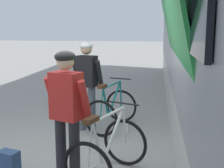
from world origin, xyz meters
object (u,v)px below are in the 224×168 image
at_px(bicycle_far_white, 108,152).
at_px(backpack_on_platform, 9,165).
at_px(water_bottle_near_the_bikes, 126,128).
at_px(cyclist_near_in_dark, 87,79).
at_px(cyclist_far_in_red, 67,107).
at_px(bicycle_near_teal, 111,110).

xyz_separation_m(bicycle_far_white, backpack_on_platform, (-1.33, -0.18, -0.20)).
height_order(bicycle_far_white, backpack_on_platform, bicycle_far_white).
distance_m(backpack_on_platform, water_bottle_near_the_bikes, 2.52).
height_order(cyclist_near_in_dark, backpack_on_platform, cyclist_near_in_dark).
bearing_deg(cyclist_near_in_dark, backpack_on_platform, -105.95).
bearing_deg(cyclist_far_in_red, bicycle_far_white, 23.26).
bearing_deg(water_bottle_near_the_bikes, backpack_on_platform, -123.79).
relative_size(cyclist_near_in_dark, bicycle_near_teal, 1.44).
bearing_deg(bicycle_near_teal, bicycle_far_white, -82.91).
relative_size(cyclist_near_in_dark, backpack_on_platform, 4.40).
relative_size(bicycle_far_white, water_bottle_near_the_bikes, 6.56).
xyz_separation_m(cyclist_far_in_red, backpack_on_platform, (-0.84, 0.03, -0.85)).
bearing_deg(cyclist_near_in_dark, water_bottle_near_the_bikes, -3.03).
distance_m(cyclist_near_in_dark, cyclist_far_in_red, 2.18).
height_order(cyclist_near_in_dark, water_bottle_near_the_bikes, cyclist_near_in_dark).
distance_m(cyclist_far_in_red, backpack_on_platform, 1.20).
xyz_separation_m(cyclist_near_in_dark, bicycle_far_white, (0.72, -1.96, -0.65)).
distance_m(cyclist_far_in_red, water_bottle_near_the_bikes, 2.40).
bearing_deg(water_bottle_near_the_bikes, bicycle_far_white, -92.00).
relative_size(cyclist_far_in_red, bicycle_near_teal, 1.44).
height_order(bicycle_near_teal, backpack_on_platform, bicycle_near_teal).
bearing_deg(bicycle_far_white, cyclist_near_in_dark, 110.31).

